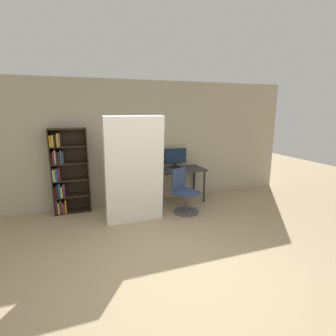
% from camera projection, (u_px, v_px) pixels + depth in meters
% --- Properties ---
extents(ground_plane, '(16.00, 16.00, 0.00)m').
position_uv_depth(ground_plane, '(178.00, 280.00, 3.28)').
color(ground_plane, '#9E8966').
extents(wall_back, '(8.00, 0.06, 2.70)m').
position_uv_depth(wall_back, '(126.00, 143.00, 5.75)').
color(wall_back, tan).
rests_on(wall_back, ground).
extents(desk, '(1.29, 0.64, 0.76)m').
position_uv_depth(desk, '(176.00, 174.00, 5.93)').
color(desk, '#2D2D33').
rests_on(desk, ground).
extents(monitor, '(0.53, 0.24, 0.44)m').
position_uv_depth(monitor, '(176.00, 157.00, 6.04)').
color(monitor, black).
rests_on(monitor, desk).
extents(office_chair, '(0.60, 0.60, 0.90)m').
position_uv_depth(office_chair, '(184.00, 195.00, 5.36)').
color(office_chair, '#4C4C51').
rests_on(office_chair, ground).
extents(bookshelf, '(0.71, 0.33, 1.72)m').
position_uv_depth(bookshelf, '(66.00, 171.00, 5.28)').
color(bookshelf, '#2D2319').
rests_on(bookshelf, ground).
extents(mattress_near, '(1.06, 0.34, 1.98)m').
position_uv_depth(mattress_near, '(135.00, 171.00, 4.75)').
color(mattress_near, silver).
rests_on(mattress_near, ground).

